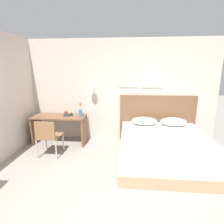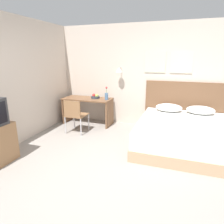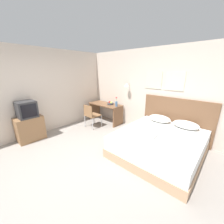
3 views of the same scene
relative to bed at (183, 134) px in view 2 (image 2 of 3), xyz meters
The scene contains 11 objects.
ground_plane 2.06m from the bed, 123.96° to the right, with size 24.00×24.00×0.00m, color gray.
wall_back 1.91m from the bed, 135.50° to the left, with size 5.25×0.31×2.65m.
bed is the anchor object (origin of this frame).
headboard 1.11m from the bed, 90.00° to the left, with size 1.96×0.06×1.24m.
pillow_left 0.92m from the bed, 114.95° to the left, with size 0.63×0.41×0.19m.
pillow_right 0.92m from the bed, 65.05° to the left, with size 0.63×0.41×0.19m.
folded_towel_near_foot 0.44m from the bed, 110.24° to the right, with size 0.27×0.29×0.06m.
desk 2.64m from the bed, 164.28° to the left, with size 1.33×0.60×0.73m.
desk_chair 2.51m from the bed, behind, with size 0.46×0.46×0.83m.
fruit_bowl 2.49m from the bed, 161.61° to the left, with size 0.24×0.24×0.13m.
flower_vase 2.16m from the bed, 160.43° to the left, with size 0.09×0.09×0.35m.
Camera 2 is at (1.01, -2.46, 1.84)m, focal length 32.00 mm.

